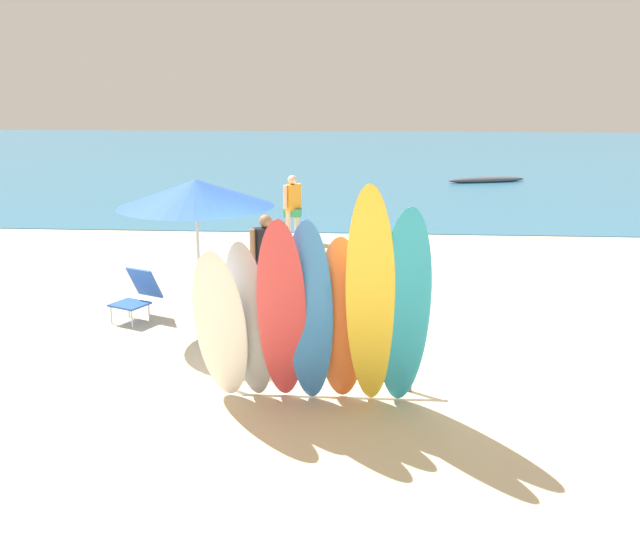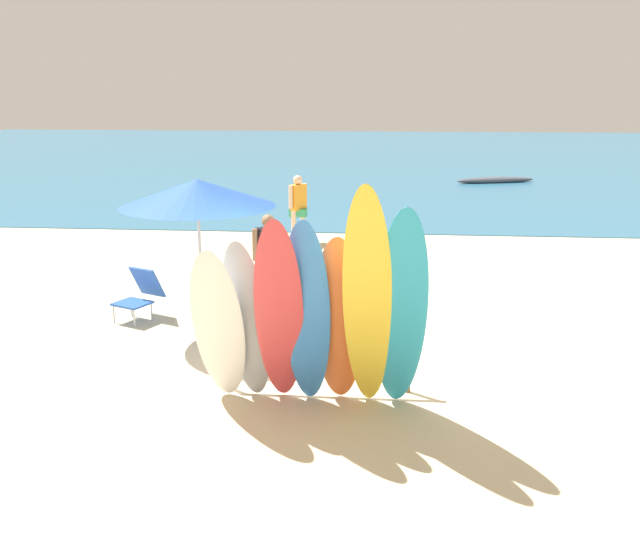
% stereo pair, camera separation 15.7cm
% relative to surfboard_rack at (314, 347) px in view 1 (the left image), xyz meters
% --- Properties ---
extents(ground, '(60.00, 60.00, 0.00)m').
position_rel_surfboard_rack_xyz_m(ground, '(0.00, 14.00, -0.53)').
color(ground, beige).
extents(ocean_water, '(60.00, 40.00, 0.02)m').
position_rel_surfboard_rack_xyz_m(ocean_water, '(0.00, 29.37, -0.52)').
color(ocean_water, teal).
rests_on(ocean_water, ground).
extents(surfboard_rack, '(2.39, 0.07, 0.69)m').
position_rel_surfboard_rack_xyz_m(surfboard_rack, '(0.00, 0.00, 0.00)').
color(surfboard_rack, brown).
rests_on(surfboard_rack, ground).
extents(surfboard_white_0, '(0.57, 0.88, 1.94)m').
position_rel_surfboard_rack_xyz_m(surfboard_white_0, '(-0.97, -0.65, 0.44)').
color(surfboard_white_0, white).
rests_on(surfboard_white_0, ground).
extents(surfboard_grey_1, '(0.57, 0.76, 2.00)m').
position_rel_surfboard_rack_xyz_m(surfboard_grey_1, '(-0.68, -0.53, 0.47)').
color(surfboard_grey_1, '#999EA3').
rests_on(surfboard_grey_1, ground).
extents(surfboard_red_2, '(0.60, 1.12, 2.31)m').
position_rel_surfboard_rack_xyz_m(surfboard_red_2, '(-0.29, -0.71, 0.63)').
color(surfboard_red_2, '#D13D42').
rests_on(surfboard_red_2, ground).
extents(surfboard_blue_3, '(0.52, 0.84, 2.27)m').
position_rel_surfboard_rack_xyz_m(surfboard_blue_3, '(0.00, -0.64, 0.61)').
color(surfboard_blue_3, '#337AD1').
rests_on(surfboard_blue_3, ground).
extents(surfboard_orange_4, '(0.56, 0.74, 2.07)m').
position_rel_surfboard_rack_xyz_m(surfboard_orange_4, '(0.34, -0.53, 0.51)').
color(surfboard_orange_4, orange).
rests_on(surfboard_orange_4, ground).
extents(surfboard_yellow_5, '(0.58, 1.20, 2.68)m').
position_rel_surfboard_rack_xyz_m(surfboard_yellow_5, '(0.66, -0.80, 0.81)').
color(surfboard_yellow_5, yellow).
rests_on(surfboard_yellow_5, ground).
extents(surfboard_teal_6, '(0.59, 1.07, 2.45)m').
position_rel_surfboard_rack_xyz_m(surfboard_teal_6, '(1.01, -0.74, 0.70)').
color(surfboard_teal_6, '#289EC6').
rests_on(surfboard_teal_6, ground).
extents(beachgoer_strolling, '(0.48, 0.39, 1.53)m').
position_rel_surfboard_rack_xyz_m(beachgoer_strolling, '(-1.04, 3.28, 0.36)').
color(beachgoer_strolling, '#9E704C').
rests_on(beachgoer_strolling, ground).
extents(beachgoer_midbeach, '(0.40, 0.50, 1.55)m').
position_rel_surfboard_rack_xyz_m(beachgoer_midbeach, '(-1.15, 8.34, 0.37)').
color(beachgoer_midbeach, beige).
rests_on(beachgoer_midbeach, ground).
extents(beach_chair_red, '(0.76, 0.87, 0.80)m').
position_rel_surfboard_rack_xyz_m(beach_chair_red, '(-2.93, 2.45, -0.10)').
color(beach_chair_red, '#B7B7BC').
rests_on(beach_chair_red, ground).
extents(beach_umbrella, '(2.22, 2.22, 2.26)m').
position_rel_surfboard_rack_xyz_m(beach_umbrella, '(-1.83, 1.94, 1.54)').
color(beach_umbrella, silver).
rests_on(beach_umbrella, ground).
extents(distant_boat, '(3.04, 1.29, 0.24)m').
position_rel_surfboard_rack_xyz_m(distant_boat, '(4.98, 19.27, -0.42)').
color(distant_boat, '#4C515B').
rests_on(distant_boat, ground).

